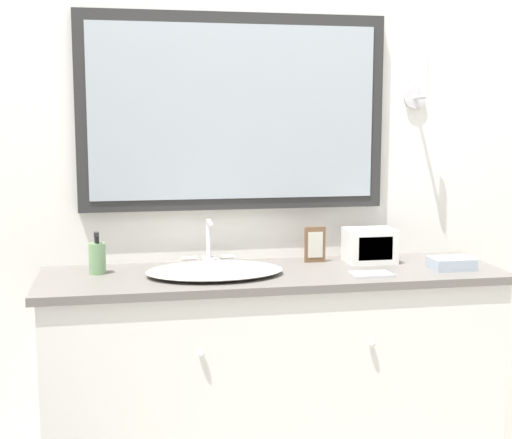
# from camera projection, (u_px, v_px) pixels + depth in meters

# --- Properties ---
(wall_back) EXTENTS (8.00, 0.18, 2.55)m
(wall_back) POSITION_uv_depth(u_px,v_px,m) (259.00, 167.00, 2.91)
(wall_back) COLOR white
(wall_back) RESTS_ON ground_plane
(vanity_counter) EXTENTS (1.74, 0.52, 0.91)m
(vanity_counter) POSITION_uv_depth(u_px,v_px,m) (273.00, 386.00, 2.75)
(vanity_counter) COLOR silver
(vanity_counter) RESTS_ON ground_plane
(sink_basin) EXTENTS (0.51, 0.38, 0.19)m
(sink_basin) POSITION_uv_depth(u_px,v_px,m) (215.00, 270.00, 2.63)
(sink_basin) COLOR silver
(sink_basin) RESTS_ON vanity_counter
(soap_bottle) EXTENTS (0.06, 0.06, 0.16)m
(soap_bottle) POSITION_uv_depth(u_px,v_px,m) (97.00, 258.00, 2.64)
(soap_bottle) COLOR #709966
(soap_bottle) RESTS_ON vanity_counter
(appliance_box) EXTENTS (0.19, 0.15, 0.14)m
(appliance_box) POSITION_uv_depth(u_px,v_px,m) (370.00, 246.00, 2.85)
(appliance_box) COLOR white
(appliance_box) RESTS_ON vanity_counter
(picture_frame) EXTENTS (0.08, 0.01, 0.14)m
(picture_frame) POSITION_uv_depth(u_px,v_px,m) (315.00, 245.00, 2.85)
(picture_frame) COLOR brown
(picture_frame) RESTS_ON vanity_counter
(hand_towel_near_sink) EXTENTS (0.16, 0.11, 0.04)m
(hand_towel_near_sink) POSITION_uv_depth(u_px,v_px,m) (451.00, 263.00, 2.73)
(hand_towel_near_sink) COLOR #A8B7C6
(hand_towel_near_sink) RESTS_ON vanity_counter
(metal_tray) EXTENTS (0.15, 0.10, 0.01)m
(metal_tray) POSITION_uv_depth(u_px,v_px,m) (371.00, 274.00, 2.62)
(metal_tray) COLOR silver
(metal_tray) RESTS_ON vanity_counter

